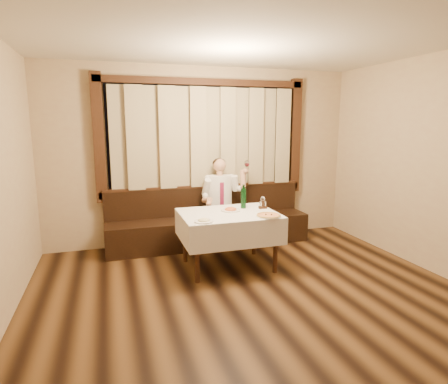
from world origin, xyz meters
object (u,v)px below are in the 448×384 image
object	(u,v)px
dining_table	(228,220)
seated_man	(221,195)
banquette	(209,225)
cruet_caddy	(263,206)
pasta_cream	(204,219)
green_bottle	(243,198)
pizza	(268,215)
pasta_red	(231,208)

from	to	relation	value
dining_table	seated_man	xyz separation A→B (m)	(0.19, 0.93, 0.16)
banquette	cruet_caddy	distance (m)	1.18
pasta_cream	green_bottle	size ratio (longest dim) A/B	0.69
cruet_caddy	seated_man	distance (m)	0.91
pizza	seated_man	size ratio (longest dim) A/B	0.23
seated_man	pasta_cream	bearing A→B (deg)	-115.44
pasta_cream	dining_table	bearing A→B (deg)	39.46
pizza	seated_man	bearing A→B (deg)	100.47
pasta_cream	cruet_caddy	bearing A→B (deg)	24.66
dining_table	seated_man	distance (m)	0.97
pasta_red	pizza	bearing A→B (deg)	-50.45
pasta_red	cruet_caddy	distance (m)	0.47
green_bottle	seated_man	bearing A→B (deg)	97.38
green_bottle	cruet_caddy	xyz separation A→B (m)	(0.25, -0.11, -0.10)
cruet_caddy	seated_man	world-z (taller)	seated_man
pasta_cream	cruet_caddy	xyz separation A→B (m)	(0.96, 0.44, 0.01)
banquette	pasta_cream	distance (m)	1.52
dining_table	pasta_cream	bearing A→B (deg)	-140.54
pasta_cream	green_bottle	world-z (taller)	green_bottle
banquette	pasta_cream	bearing A→B (deg)	-107.23
banquette	pasta_red	world-z (taller)	banquette
pizza	cruet_caddy	distance (m)	0.45
pasta_red	banquette	bearing A→B (deg)	93.74
pasta_cream	green_bottle	distance (m)	0.90
green_bottle	seated_man	world-z (taller)	seated_man
banquette	dining_table	distance (m)	1.08
pasta_cream	green_bottle	bearing A→B (deg)	37.56
pasta_red	pasta_cream	world-z (taller)	pasta_red
pizza	pasta_cream	world-z (taller)	pasta_cream
pizza	cruet_caddy	size ratio (longest dim) A/B	2.68
cruet_caddy	dining_table	bearing A→B (deg)	-170.56
pasta_cream	seated_man	bearing A→B (deg)	64.56
banquette	pasta_red	distance (m)	1.05
banquette	dining_table	world-z (taller)	banquette
banquette	pizza	size ratio (longest dim) A/B	10.01
pizza	pasta_cream	bearing A→B (deg)	-179.69
pasta_red	cruet_caddy	world-z (taller)	cruet_caddy
pizza	pasta_cream	xyz separation A→B (m)	(-0.85, -0.00, 0.02)
dining_table	pasta_red	size ratio (longest dim) A/B	4.82
pasta_red	seated_man	size ratio (longest dim) A/B	0.19
pizza	green_bottle	distance (m)	0.57
banquette	green_bottle	xyz separation A→B (m)	(0.28, -0.83, 0.59)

